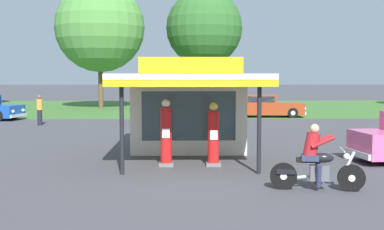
# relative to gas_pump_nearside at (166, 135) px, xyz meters

# --- Properties ---
(ground_plane) EXTENTS (300.00, 300.00, 0.00)m
(ground_plane) POSITION_rel_gas_pump_nearside_xyz_m (0.69, -1.14, -0.93)
(ground_plane) COLOR #424247
(grass_verge_strip) EXTENTS (120.00, 24.00, 0.01)m
(grass_verge_strip) POSITION_rel_gas_pump_nearside_xyz_m (0.69, 28.86, -0.92)
(grass_verge_strip) COLOR #3D6B2D
(grass_verge_strip) RESTS_ON ground
(service_station_kiosk) EXTENTS (4.67, 7.32, 3.21)m
(service_station_kiosk) POSITION_rel_gas_pump_nearside_xyz_m (0.71, 3.20, 0.70)
(service_station_kiosk) COLOR silver
(service_station_kiosk) RESTS_ON ground
(gas_pump_nearside) EXTENTS (0.44, 0.44, 2.02)m
(gas_pump_nearside) POSITION_rel_gas_pump_nearside_xyz_m (0.00, 0.00, 0.00)
(gas_pump_nearside) COLOR slate
(gas_pump_nearside) RESTS_ON ground
(gas_pump_offside) EXTENTS (0.44, 0.44, 1.92)m
(gas_pump_offside) POSITION_rel_gas_pump_nearside_xyz_m (1.42, -0.00, -0.05)
(gas_pump_offside) COLOR slate
(gas_pump_offside) RESTS_ON ground
(motorcycle_with_rider) EXTENTS (2.20, 0.73, 1.58)m
(motorcycle_with_rider) POSITION_rel_gas_pump_nearside_xyz_m (3.63, -3.38, -0.27)
(motorcycle_with_rider) COLOR black
(motorcycle_with_rider) RESTS_ON ground
(parked_car_back_row_right) EXTENTS (5.38, 2.61, 1.49)m
(parked_car_back_row_right) POSITION_rel_gas_pump_nearside_xyz_m (0.31, 14.78, -0.25)
(parked_car_back_row_right) COLOR red
(parked_car_back_row_right) RESTS_ON ground
(parked_car_second_row_spare) EXTENTS (5.11, 2.03, 1.45)m
(parked_car_second_row_spare) POSITION_rel_gas_pump_nearside_xyz_m (6.03, 18.42, -0.26)
(parked_car_second_row_spare) COLOR #993819
(parked_car_second_row_spare) RESTS_ON ground
(bystander_chatting_near_pumps) EXTENTS (0.34, 0.34, 1.68)m
(bystander_chatting_near_pumps) POSITION_rel_gas_pump_nearside_xyz_m (-7.31, 12.90, -0.04)
(bystander_chatting_near_pumps) COLOR black
(bystander_chatting_near_pumps) RESTS_ON ground
(tree_oak_centre) EXTENTS (7.40, 7.40, 10.43)m
(tree_oak_centre) POSITION_rel_gas_pump_nearside_xyz_m (-6.09, 27.70, 5.65)
(tree_oak_centre) COLOR brown
(tree_oak_centre) RESTS_ON ground
(tree_oak_distant_spare) EXTENTS (6.75, 6.75, 10.34)m
(tree_oak_distant_spare) POSITION_rel_gas_pump_nearside_xyz_m (2.55, 30.29, 6.03)
(tree_oak_distant_spare) COLOR brown
(tree_oak_distant_spare) RESTS_ON ground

